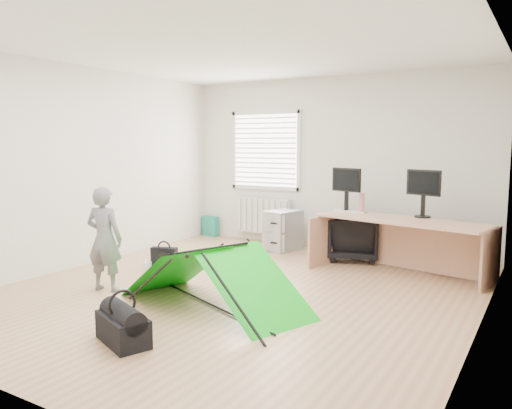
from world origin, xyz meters
The scene contains 18 objects.
ground centered at (0.00, 0.00, 0.00)m, with size 5.50×5.50×0.00m, color tan.
back_wall centered at (0.00, 2.75, 1.35)m, with size 5.00×0.02×2.70m, color silver.
window centered at (-1.20, 2.71, 1.55)m, with size 1.20×0.06×1.20m, color silver.
radiator centered at (-1.20, 2.67, 0.45)m, with size 1.00×0.12×0.60m, color silver.
desk centered at (1.39, 1.63, 0.36)m, with size 2.13×0.68×0.72m, color tan.
filing_cabinet centered at (-0.60, 2.23, 0.31)m, with size 0.40×0.53×0.62m, color #9C9FA1.
monitor_left centered at (0.56, 1.91, 0.95)m, with size 0.47×0.10×0.45m, color black.
monitor_right centered at (1.59, 1.91, 0.95)m, with size 0.47×0.10×0.45m, color black.
keyboard centered at (0.62, 1.89, 0.73)m, with size 0.44×0.15×0.02m, color beige.
thermos centered at (0.77, 1.93, 0.86)m, with size 0.08×0.08×0.27m, color #C16C6C.
office_chair centered at (0.58, 2.15, 0.32)m, with size 0.68×0.70×0.64m, color black.
person centered at (-1.31, -0.75, 0.60)m, with size 0.43×0.29×1.19m, color slate.
kite centered at (0.09, -0.60, 0.31)m, with size 1.99×0.87×0.62m, color #11BB17, non-canonical shape.
storage_crate centered at (1.94, 2.19, 0.13)m, with size 0.46×0.33×0.26m, color silver.
tote_bag centered at (-2.30, 2.63, 0.18)m, with size 0.30×0.13×0.35m, color #1E8A71.
laptop_bag centered at (-1.47, 0.43, 0.13)m, with size 0.36×0.11×0.27m, color black.
white_box centered at (-1.61, 0.24, 0.04)m, with size 0.09×0.09×0.09m, color silver.
duffel_bag centered at (-0.02, -1.74, 0.12)m, with size 0.55×0.28×0.24m, color black.
Camera 1 is at (3.00, -4.62, 1.67)m, focal length 35.00 mm.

